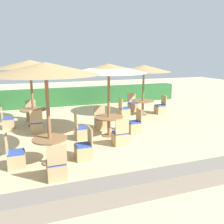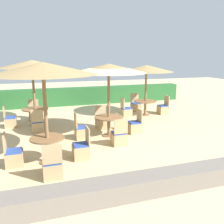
% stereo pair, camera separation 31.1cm
% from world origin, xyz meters
% --- Properties ---
extents(ground_plane, '(40.00, 40.00, 0.00)m').
position_xyz_m(ground_plane, '(0.00, 0.00, 0.00)').
color(ground_plane, '#D1BA8C').
extents(hedge_row, '(13.00, 0.70, 1.03)m').
position_xyz_m(hedge_row, '(0.00, 6.91, 0.51)').
color(hedge_row, '#28602D').
rests_on(hedge_row, ground_plane).
extents(stone_border, '(10.00, 0.56, 0.43)m').
position_xyz_m(stone_border, '(0.00, -3.45, 0.21)').
color(stone_border, slate).
rests_on(stone_border, ground_plane).
extents(parasol_back_right, '(2.63, 2.63, 2.48)m').
position_xyz_m(parasol_back_right, '(2.58, 3.15, 2.30)').
color(parasol_back_right, olive).
rests_on(parasol_back_right, ground_plane).
extents(round_table_back_right, '(1.11, 1.11, 0.73)m').
position_xyz_m(round_table_back_right, '(2.58, 3.15, 0.58)').
color(round_table_back_right, olive).
rests_on(round_table_back_right, ground_plane).
extents(patio_chair_back_right_east, '(0.46, 0.46, 0.93)m').
position_xyz_m(patio_chair_back_right_east, '(3.57, 3.11, 0.26)').
color(patio_chair_back_right_east, tan).
rests_on(patio_chair_back_right_east, ground_plane).
extents(patio_chair_back_right_north, '(0.46, 0.46, 0.93)m').
position_xyz_m(patio_chair_back_right_north, '(2.52, 4.20, 0.26)').
color(patio_chair_back_right_north, tan).
rests_on(patio_chair_back_right_north, ground_plane).
extents(patio_chair_back_right_west, '(0.46, 0.46, 0.93)m').
position_xyz_m(patio_chair_back_right_west, '(1.54, 3.12, 0.26)').
color(patio_chair_back_right_west, tan).
rests_on(patio_chair_back_right_west, ground_plane).
extents(parasol_back_left, '(2.70, 2.70, 2.75)m').
position_xyz_m(parasol_back_left, '(-2.68, 2.93, 2.58)').
color(parasol_back_left, olive).
rests_on(parasol_back_left, ground_plane).
extents(round_table_back_left, '(1.09, 1.09, 0.73)m').
position_xyz_m(round_table_back_left, '(-2.68, 2.93, 0.58)').
color(round_table_back_left, olive).
rests_on(round_table_back_left, ground_plane).
extents(patio_chair_back_left_west, '(0.46, 0.46, 0.93)m').
position_xyz_m(patio_chair_back_left_west, '(-3.70, 2.93, 0.26)').
color(patio_chair_back_left_west, tan).
rests_on(patio_chair_back_left_west, ground_plane).
extents(patio_chair_back_left_south, '(0.46, 0.46, 0.93)m').
position_xyz_m(patio_chair_back_left_south, '(-2.64, 1.91, 0.26)').
color(patio_chair_back_left_south, tan).
rests_on(patio_chair_back_left_south, ground_plane).
extents(patio_chair_back_left_north, '(0.46, 0.46, 0.93)m').
position_xyz_m(patio_chair_back_left_north, '(-2.73, 3.92, 0.26)').
color(patio_chair_back_left_north, tan).
rests_on(patio_chair_back_left_north, ground_plane).
extents(parasol_front_left, '(2.84, 2.84, 2.78)m').
position_xyz_m(parasol_front_left, '(-2.45, -1.13, 2.60)').
color(parasol_front_left, olive).
rests_on(parasol_front_left, ground_plane).
extents(round_table_front_left, '(0.95, 0.95, 0.73)m').
position_xyz_m(round_table_front_left, '(-2.45, -1.13, 0.55)').
color(round_table_front_left, olive).
rests_on(round_table_front_left, ground_plane).
extents(patio_chair_front_left_west, '(0.46, 0.46, 0.93)m').
position_xyz_m(patio_chair_front_left_west, '(-3.36, -1.07, 0.26)').
color(patio_chair_front_left_west, tan).
rests_on(patio_chair_front_left_west, ground_plane).
extents(patio_chair_front_left_east, '(0.46, 0.46, 0.93)m').
position_xyz_m(patio_chair_front_left_east, '(-1.51, -1.15, 0.26)').
color(patio_chair_front_left_east, tan).
rests_on(patio_chair_front_left_east, ground_plane).
extents(patio_chair_front_left_south, '(0.46, 0.46, 0.93)m').
position_xyz_m(patio_chair_front_left_south, '(-2.42, -2.10, 0.26)').
color(patio_chair_front_left_south, tan).
rests_on(patio_chair_front_left_south, ground_plane).
extents(parasol_center, '(2.70, 2.70, 2.65)m').
position_xyz_m(parasol_center, '(-0.12, 0.60, 2.48)').
color(parasol_center, olive).
rests_on(parasol_center, ground_plane).
extents(round_table_center, '(1.06, 1.06, 0.73)m').
position_xyz_m(round_table_center, '(-0.12, 0.60, 0.58)').
color(round_table_center, olive).
rests_on(round_table_center, ground_plane).
extents(patio_chair_center_south, '(0.46, 0.46, 0.93)m').
position_xyz_m(patio_chair_center_south, '(-0.10, -0.43, 0.26)').
color(patio_chair_center_south, tan).
rests_on(patio_chair_center_south, ground_plane).
extents(patio_chair_center_west, '(0.46, 0.46, 0.93)m').
position_xyz_m(patio_chair_center_west, '(-1.16, 0.59, 0.26)').
color(patio_chair_center_west, tan).
rests_on(patio_chair_center_west, ground_plane).
extents(patio_chair_center_north, '(0.46, 0.46, 0.93)m').
position_xyz_m(patio_chair_center_north, '(-0.12, 1.58, 0.26)').
color(patio_chair_center_north, tan).
rests_on(patio_chair_center_north, ground_plane).
extents(patio_chair_center_east, '(0.46, 0.46, 0.93)m').
position_xyz_m(patio_chair_center_east, '(0.93, 0.62, 0.26)').
color(patio_chair_center_east, tan).
rests_on(patio_chair_center_east, ground_plane).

